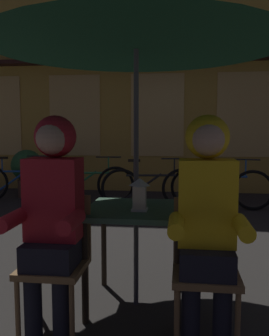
{
  "coord_description": "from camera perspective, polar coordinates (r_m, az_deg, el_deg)",
  "views": [
    {
      "loc": [
        0.32,
        -2.64,
        1.31
      ],
      "look_at": [
        0.0,
        -0.1,
        1.04
      ],
      "focal_mm": 39.59,
      "sensor_mm": 36.0,
      "label": 1
    }
  ],
  "objects": [
    {
      "name": "ground_plane",
      "position": [
        2.97,
        0.25,
        -20.22
      ],
      "size": [
        60.0,
        60.0,
        0.0
      ],
      "primitive_type": "plane",
      "color": "#2D2B28"
    },
    {
      "name": "cafe_table",
      "position": [
        2.75,
        0.25,
        -8.19
      ],
      "size": [
        0.72,
        0.72,
        0.74
      ],
      "color": "#42664C",
      "rests_on": "ground_plane"
    },
    {
      "name": "patio_umbrella",
      "position": [
        2.77,
        0.27,
        21.66
      ],
      "size": [
        2.1,
        2.1,
        2.31
      ],
      "color": "#4C4C51",
      "rests_on": "ground_plane"
    },
    {
      "name": "lantern",
      "position": [
        2.61,
        0.8,
        -3.95
      ],
      "size": [
        0.11,
        0.11,
        0.23
      ],
      "color": "white",
      "rests_on": "cafe_table"
    },
    {
      "name": "chair_left",
      "position": [
        2.55,
        -11.86,
        -12.95
      ],
      "size": [
        0.4,
        0.4,
        0.87
      ],
      "color": "olive",
      "rests_on": "ground_plane"
    },
    {
      "name": "chair_right",
      "position": [
        2.42,
        10.82,
        -13.93
      ],
      "size": [
        0.4,
        0.4,
        0.87
      ],
      "color": "olive",
      "rests_on": "ground_plane"
    },
    {
      "name": "person_left_hooded",
      "position": [
        2.4,
        -12.49,
        -5.29
      ],
      "size": [
        0.45,
        0.56,
        1.4
      ],
      "color": "black",
      "rests_on": "ground_plane"
    },
    {
      "name": "person_right_hooded",
      "position": [
        2.27,
        11.09,
        -5.92
      ],
      "size": [
        0.45,
        0.56,
        1.4
      ],
      "color": "black",
      "rests_on": "ground_plane"
    },
    {
      "name": "shopfront_building",
      "position": [
        8.25,
        3.73,
        18.43
      ],
      "size": [
        10.0,
        0.93,
        6.2
      ],
      "color": "gold",
      "rests_on": "ground_plane"
    },
    {
      "name": "bicycle_nearest",
      "position": [
        7.11,
        -17.44,
        -2.08
      ],
      "size": [
        1.66,
        0.36,
        0.84
      ],
      "color": "black",
      "rests_on": "ground_plane"
    },
    {
      "name": "bicycle_second",
      "position": [
        6.61,
        -7.39,
        -2.46
      ],
      "size": [
        1.67,
        0.28,
        0.84
      ],
      "color": "black",
      "rests_on": "ground_plane"
    },
    {
      "name": "bicycle_third",
      "position": [
        6.21,
        2.53,
        -2.95
      ],
      "size": [
        1.67,
        0.28,
        0.84
      ],
      "color": "black",
      "rests_on": "ground_plane"
    },
    {
      "name": "bicycle_fourth",
      "position": [
        6.29,
        13.09,
        -2.98
      ],
      "size": [
        1.67,
        0.31,
        0.84
      ],
      "color": "black",
      "rests_on": "ground_plane"
    },
    {
      "name": "potted_plant",
      "position": [
        7.45,
        -16.22,
        -0.17
      ],
      "size": [
        0.6,
        0.6,
        0.92
      ],
      "color": "brown",
      "rests_on": "ground_plane"
    }
  ]
}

